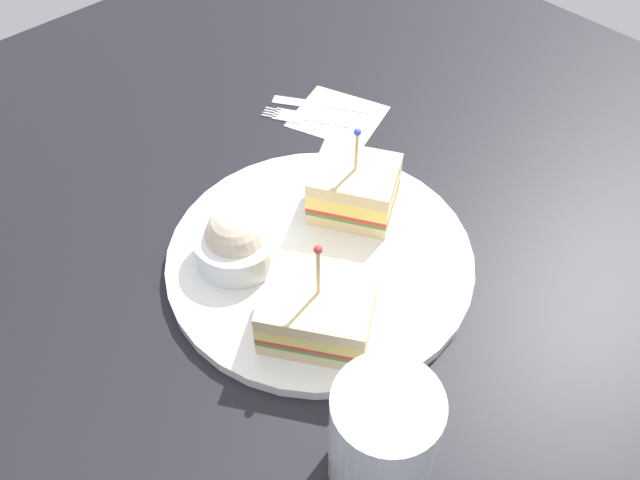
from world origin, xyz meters
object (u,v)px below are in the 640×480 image
Objects in this scene: sandwich_half_back at (318,310)px; coleslaw_bowl at (237,241)px; sandwich_half_front at (354,189)px; knife at (315,104)px; napkin at (338,116)px; fork at (302,118)px; drink_glass at (382,442)px; plate at (320,258)px.

sandwich_half_back is 1.47× the size of coleslaw_bowl.
knife is at bearing 148.54° from sandwich_half_front.
napkin is 4.39cm from fork.
drink_glass is (11.93, -5.02, 0.92)cm from sandwich_half_back.
knife is (-0.87, 3.00, 0.00)cm from fork.
plate is 21.36cm from drink_glass.
sandwich_half_back is 11.13cm from coleslaw_bowl.
sandwich_half_back reaches higher than fork.
sandwich_half_back is 33.84cm from knife.
plate is at bearing 48.96° from coleslaw_bowl.
coleslaw_bowl is 0.76× the size of knife.
fork is (-17.87, 13.93, -0.45)cm from plate.
plate reaches higher than fork.
sandwich_half_back is at bearing -47.73° from napkin.
napkin is 0.94× the size of knife.
drink_glass is 0.91× the size of fork.
fork is (-35.79, 24.83, -4.49)cm from drink_glass.
sandwich_half_back is at bearing -57.23° from sandwich_half_front.
sandwich_half_front is 1.31× the size of coleslaw_bowl.
coleslaw_bowl is at bearing -66.69° from napkin.
napkin is at bearing 139.46° from drink_glass.
knife is (-24.74, 22.81, -3.57)cm from sandwich_half_back.
fork is 1.09× the size of knife.
drink_glass is at bearing -22.82° from sandwich_half_back.
fork is at bearing -73.72° from knife.
napkin is 0.86× the size of fork.
fork is 3.12cm from knife.
fork is at bearing 145.25° from drink_glass.
napkin is 3.61cm from knife.
plate is 25.26cm from knife.
coleslaw_bowl is 23.62cm from drink_glass.
napkin is at bearing 51.99° from fork.
plate is at bearing -37.94° from fork.
fork is (-23.86, 19.81, -3.57)cm from sandwich_half_back.
drink_glass is at bearing -40.54° from napkin.
sandwich_half_front is 0.91× the size of fork.
napkin is at bearing 131.08° from plate.
coleslaw_bowl is (-5.13, -5.89, 2.85)cm from plate.
coleslaw_bowl is 26.77cm from knife.
knife is (-16.59, 10.15, -3.75)cm from sandwich_half_front.
sandwich_half_front reaches higher than knife.
plate is 2.78× the size of drink_glass.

